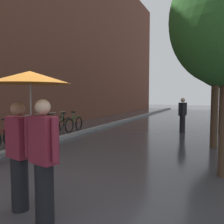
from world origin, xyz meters
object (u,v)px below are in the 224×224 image
object	(u,v)px
litter_bin	(20,145)
street_tree_1	(217,31)
parked_bicycle_5	(60,124)
street_tree_2	(223,49)
parked_bicycle_2	(20,132)
pedestrian_walking_midground	(183,115)
couple_under_umbrella	(30,119)
parked_bicycle_3	(37,129)
parked_bicycle_4	(47,126)
parked_bicycle_1	(1,135)
parked_bicycle_6	(70,123)

from	to	relation	value
litter_bin	street_tree_1	bearing A→B (deg)	38.89
parked_bicycle_5	litter_bin	bearing A→B (deg)	-65.90
street_tree_2	parked_bicycle_2	size ratio (longest dim) A/B	5.25
street_tree_2	parked_bicycle_2	distance (m)	9.89
street_tree_1	parked_bicycle_2	size ratio (longest dim) A/B	4.81
parked_bicycle_5	pedestrian_walking_midground	world-z (taller)	pedestrian_walking_midground
street_tree_1	street_tree_2	xyz separation A→B (m)	(0.25, 3.98, 0.12)
couple_under_umbrella	street_tree_2	bearing A→B (deg)	75.47
parked_bicycle_3	parked_bicycle_4	bearing A→B (deg)	100.31
street_tree_2	parked_bicycle_5	xyz separation A→B (m)	(-7.02, -3.45, -3.63)
street_tree_2	parked_bicycle_3	world-z (taller)	street_tree_2
litter_bin	pedestrian_walking_midground	size ratio (longest dim) A/B	0.51
street_tree_2	litter_bin	xyz separation A→B (m)	(-5.05, -7.85, -3.58)
litter_bin	pedestrian_walking_midground	bearing A→B (deg)	63.50
street_tree_2	parked_bicycle_1	distance (m)	10.44
pedestrian_walking_midground	street_tree_2	bearing A→B (deg)	32.87
parked_bicycle_1	pedestrian_walking_midground	xyz separation A→B (m)	(5.50, 5.59, 0.47)
parked_bicycle_1	pedestrian_walking_midground	bearing A→B (deg)	45.47
parked_bicycle_4	parked_bicycle_6	xyz separation A→B (m)	(0.13, 1.63, 0.00)
pedestrian_walking_midground	parked_bicycle_4	bearing A→B (deg)	-149.68
parked_bicycle_4	litter_bin	xyz separation A→B (m)	(2.10, -3.56, 0.05)
street_tree_1	couple_under_umbrella	size ratio (longest dim) A/B	2.53
street_tree_1	parked_bicycle_1	distance (m)	8.22
parked_bicycle_6	parked_bicycle_2	bearing A→B (deg)	-90.63
street_tree_2	parked_bicycle_4	distance (m)	9.09
street_tree_2	couple_under_umbrella	world-z (taller)	street_tree_2
litter_bin	street_tree_2	bearing A→B (deg)	57.25
parked_bicycle_3	litter_bin	world-z (taller)	parked_bicycle_3
parked_bicycle_4	couple_under_umbrella	bearing A→B (deg)	-51.44
litter_bin	parked_bicycle_3	bearing A→B (deg)	125.01
parked_bicycle_4	couple_under_umbrella	size ratio (longest dim) A/B	0.54
street_tree_2	litter_bin	bearing A→B (deg)	-122.75
parked_bicycle_3	parked_bicycle_1	bearing A→B (deg)	-95.60
parked_bicycle_1	parked_bicycle_4	xyz separation A→B (m)	(0.02, 2.39, 0.00)
street_tree_1	parked_bicycle_3	size ratio (longest dim) A/B	4.96
parked_bicycle_1	litter_bin	size ratio (longest dim) A/B	1.29
parked_bicycle_2	pedestrian_walking_midground	world-z (taller)	pedestrian_walking_midground
street_tree_1	street_tree_2	size ratio (longest dim) A/B	0.92
parked_bicycle_5	parked_bicycle_4	bearing A→B (deg)	-99.13
street_tree_1	parked_bicycle_6	bearing A→B (deg)	168.95
litter_bin	parked_bicycle_2	bearing A→B (deg)	135.91
street_tree_1	parked_bicycle_5	size ratio (longest dim) A/B	4.96
parked_bicycle_3	parked_bicycle_2	bearing A→B (deg)	-93.11
parked_bicycle_2	couple_under_umbrella	distance (m)	6.16
parked_bicycle_6	couple_under_umbrella	xyz separation A→B (m)	(4.43, -7.35, 1.07)
parked_bicycle_5	couple_under_umbrella	xyz separation A→B (m)	(4.42, -6.56, 1.07)
parked_bicycle_4	pedestrian_walking_midground	distance (m)	6.36
couple_under_umbrella	pedestrian_walking_midground	bearing A→B (deg)	84.12
parked_bicycle_3	litter_bin	bearing A→B (deg)	-54.99
street_tree_1	street_tree_2	world-z (taller)	street_tree_2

